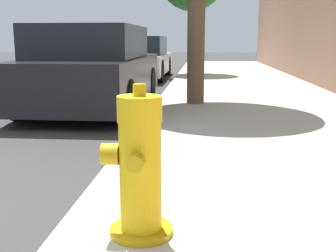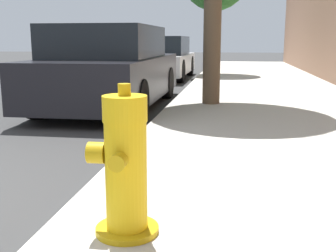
{
  "view_description": "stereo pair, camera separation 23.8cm",
  "coord_description": "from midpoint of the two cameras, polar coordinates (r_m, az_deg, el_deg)",
  "views": [
    {
      "loc": [
        2.63,
        -2.4,
        1.2
      ],
      "look_at": [
        2.34,
        1.03,
        0.5
      ],
      "focal_mm": 45.0,
      "sensor_mm": 36.0,
      "label": 1
    },
    {
      "loc": [
        2.87,
        -2.37,
        1.2
      ],
      "look_at": [
        2.34,
        1.03,
        0.5
      ],
      "focal_mm": 45.0,
      "sensor_mm": 36.0,
      "label": 2
    }
  ],
  "objects": [
    {
      "name": "parked_car_near",
      "position": [
        7.66,
        -10.93,
        7.58
      ],
      "size": [
        1.82,
        4.36,
        1.45
      ],
      "color": "black",
      "rests_on": "ground_plane"
    },
    {
      "name": "fire_hydrant",
      "position": [
        2.37,
        -6.76,
        -5.74
      ],
      "size": [
        0.4,
        0.4,
        0.86
      ],
      "color": "#C39C11",
      "rests_on": "sidewalk_slab"
    },
    {
      "name": "parked_car_mid",
      "position": [
        13.49,
        -4.58,
        9.14
      ],
      "size": [
        1.83,
        4.2,
        1.32
      ],
      "color": "silver",
      "rests_on": "ground_plane"
    }
  ]
}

